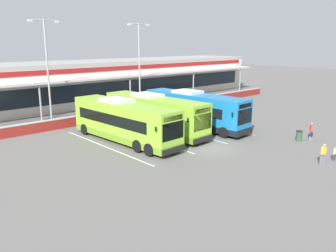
{
  "coord_description": "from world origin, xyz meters",
  "views": [
    {
      "loc": [
        -21.14,
        -18.18,
        8.57
      ],
      "look_at": [
        -1.78,
        3.0,
        1.6
      ],
      "focal_mm": 36.6,
      "sensor_mm": 36.0,
      "label": 1
    }
  ],
  "objects_px": {
    "pedestrian_child": "(334,154)",
    "pedestrian_with_handbag": "(311,131)",
    "coach_bus_left_centre": "(154,115)",
    "lamp_post_centre": "(139,62)",
    "litter_bin": "(299,136)",
    "pedestrian_in_dark_coat": "(323,154)",
    "coach_bus_leftmost": "(124,122)",
    "coach_bus_centre": "(194,110)",
    "lamp_post_west": "(47,65)"
  },
  "relations": [
    {
      "from": "coach_bus_centre",
      "to": "pedestrian_child",
      "type": "height_order",
      "value": "coach_bus_centre"
    },
    {
      "from": "pedestrian_with_handbag",
      "to": "litter_bin",
      "type": "distance_m",
      "value": 1.23
    },
    {
      "from": "lamp_post_west",
      "to": "litter_bin",
      "type": "bearing_deg",
      "value": -58.19
    },
    {
      "from": "coach_bus_left_centre",
      "to": "litter_bin",
      "type": "xyz_separation_m",
      "value": [
        7.77,
        -10.95,
        -1.32
      ]
    },
    {
      "from": "lamp_post_west",
      "to": "coach_bus_leftmost",
      "type": "bearing_deg",
      "value": -81.19
    },
    {
      "from": "pedestrian_child",
      "to": "lamp_post_west",
      "type": "relative_size",
      "value": 0.09
    },
    {
      "from": "coach_bus_left_centre",
      "to": "coach_bus_centre",
      "type": "distance_m",
      "value": 4.65
    },
    {
      "from": "coach_bus_leftmost",
      "to": "pedestrian_in_dark_coat",
      "type": "relative_size",
      "value": 7.57
    },
    {
      "from": "pedestrian_in_dark_coat",
      "to": "lamp_post_centre",
      "type": "distance_m",
      "value": 25.98
    },
    {
      "from": "coach_bus_left_centre",
      "to": "coach_bus_centre",
      "type": "xyz_separation_m",
      "value": [
        4.53,
        -1.08,
        0.0
      ]
    },
    {
      "from": "pedestrian_in_dark_coat",
      "to": "litter_bin",
      "type": "distance_m",
      "value": 6.39
    },
    {
      "from": "coach_bus_leftmost",
      "to": "pedestrian_in_dark_coat",
      "type": "xyz_separation_m",
      "value": [
        6.92,
        -14.67,
        -0.91
      ]
    },
    {
      "from": "lamp_post_west",
      "to": "pedestrian_in_dark_coat",
      "type": "bearing_deg",
      "value": -71.5
    },
    {
      "from": "coach_bus_leftmost",
      "to": "coach_bus_left_centre",
      "type": "relative_size",
      "value": 1.0
    },
    {
      "from": "coach_bus_centre",
      "to": "pedestrian_in_dark_coat",
      "type": "xyz_separation_m",
      "value": [
        -1.53,
        -14.11,
        -0.91
      ]
    },
    {
      "from": "lamp_post_centre",
      "to": "pedestrian_in_dark_coat",
      "type": "bearing_deg",
      "value": -96.95
    },
    {
      "from": "pedestrian_in_dark_coat",
      "to": "lamp_post_west",
      "type": "xyz_separation_m",
      "value": [
        -8.66,
        25.89,
        5.42
      ]
    },
    {
      "from": "pedestrian_with_handbag",
      "to": "pedestrian_in_dark_coat",
      "type": "distance_m",
      "value": 6.82
    },
    {
      "from": "coach_bus_leftmost",
      "to": "coach_bus_centre",
      "type": "height_order",
      "value": "same"
    },
    {
      "from": "coach_bus_left_centre",
      "to": "pedestrian_child",
      "type": "height_order",
      "value": "coach_bus_left_centre"
    },
    {
      "from": "pedestrian_in_dark_coat",
      "to": "lamp_post_west",
      "type": "relative_size",
      "value": 0.15
    },
    {
      "from": "pedestrian_child",
      "to": "pedestrian_with_handbag",
      "type": "bearing_deg",
      "value": 42.49
    },
    {
      "from": "coach_bus_left_centre",
      "to": "pedestrian_in_dark_coat",
      "type": "relative_size",
      "value": 7.57
    },
    {
      "from": "pedestrian_in_dark_coat",
      "to": "lamp_post_centre",
      "type": "relative_size",
      "value": 0.15
    },
    {
      "from": "coach_bus_leftmost",
      "to": "pedestrian_child",
      "type": "height_order",
      "value": "coach_bus_leftmost"
    },
    {
      "from": "lamp_post_west",
      "to": "pedestrian_child",
      "type": "bearing_deg",
      "value": -68.36
    },
    {
      "from": "lamp_post_centre",
      "to": "coach_bus_left_centre",
      "type": "bearing_deg",
      "value": -121.18
    },
    {
      "from": "coach_bus_centre",
      "to": "pedestrian_child",
      "type": "xyz_separation_m",
      "value": [
        0.13,
        -14.24,
        -1.24
      ]
    },
    {
      "from": "pedestrian_with_handbag",
      "to": "coach_bus_left_centre",
      "type": "bearing_deg",
      "value": 127.22
    },
    {
      "from": "pedestrian_with_handbag",
      "to": "pedestrian_in_dark_coat",
      "type": "relative_size",
      "value": 1.0
    },
    {
      "from": "coach_bus_centre",
      "to": "coach_bus_left_centre",
      "type": "bearing_deg",
      "value": 166.63
    },
    {
      "from": "pedestrian_child",
      "to": "lamp_post_centre",
      "type": "xyz_separation_m",
      "value": [
        1.41,
        25.35,
        5.75
      ]
    },
    {
      "from": "coach_bus_leftmost",
      "to": "pedestrian_with_handbag",
      "type": "relative_size",
      "value": 7.57
    },
    {
      "from": "coach_bus_leftmost",
      "to": "lamp_post_west",
      "type": "xyz_separation_m",
      "value": [
        -1.74,
        11.22,
        4.5
      ]
    },
    {
      "from": "coach_bus_left_centre",
      "to": "lamp_post_centre",
      "type": "relative_size",
      "value": 1.11
    },
    {
      "from": "pedestrian_in_dark_coat",
      "to": "coach_bus_left_centre",
      "type": "bearing_deg",
      "value": 101.18
    },
    {
      "from": "coach_bus_left_centre",
      "to": "pedestrian_in_dark_coat",
      "type": "distance_m",
      "value": 15.51
    },
    {
      "from": "coach_bus_leftmost",
      "to": "lamp_post_centre",
      "type": "height_order",
      "value": "lamp_post_centre"
    },
    {
      "from": "pedestrian_with_handbag",
      "to": "litter_bin",
      "type": "relative_size",
      "value": 1.74
    },
    {
      "from": "coach_bus_centre",
      "to": "litter_bin",
      "type": "xyz_separation_m",
      "value": [
        3.24,
        -9.88,
        -1.32
      ]
    },
    {
      "from": "pedestrian_with_handbag",
      "to": "lamp_post_centre",
      "type": "relative_size",
      "value": 0.15
    },
    {
      "from": "coach_bus_leftmost",
      "to": "pedestrian_child",
      "type": "bearing_deg",
      "value": -59.89
    },
    {
      "from": "coach_bus_leftmost",
      "to": "coach_bus_left_centre",
      "type": "height_order",
      "value": "same"
    },
    {
      "from": "pedestrian_in_dark_coat",
      "to": "coach_bus_centre",
      "type": "bearing_deg",
      "value": 83.82
    },
    {
      "from": "pedestrian_with_handbag",
      "to": "lamp_post_centre",
      "type": "xyz_separation_m",
      "value": [
        -2.7,
        21.59,
        5.43
      ]
    },
    {
      "from": "pedestrian_in_dark_coat",
      "to": "pedestrian_child",
      "type": "distance_m",
      "value": 1.7
    },
    {
      "from": "lamp_post_west",
      "to": "lamp_post_centre",
      "type": "xyz_separation_m",
      "value": [
        11.73,
        -0.66,
        0.0
      ]
    },
    {
      "from": "pedestrian_in_dark_coat",
      "to": "lamp_post_centre",
      "type": "xyz_separation_m",
      "value": [
        3.07,
        25.22,
        5.42
      ]
    },
    {
      "from": "coach_bus_leftmost",
      "to": "lamp_post_centre",
      "type": "relative_size",
      "value": 1.11
    },
    {
      "from": "pedestrian_with_handbag",
      "to": "pedestrian_in_dark_coat",
      "type": "bearing_deg",
      "value": -147.8
    }
  ]
}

